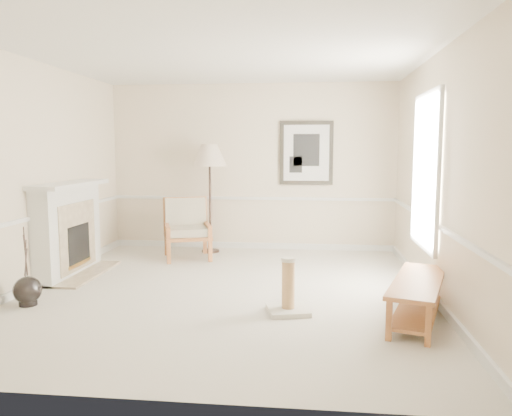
{
  "coord_description": "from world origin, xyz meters",
  "views": [
    {
      "loc": [
        1.04,
        -5.99,
        1.77
      ],
      "look_at": [
        0.3,
        0.7,
        0.97
      ],
      "focal_mm": 35.0,
      "sensor_mm": 36.0,
      "label": 1
    }
  ],
  "objects_px": {
    "floor_lamp": "(210,158)",
    "scratching_post": "(288,295)",
    "armchair": "(187,225)",
    "bench": "(417,293)",
    "floor_vase": "(28,291)"
  },
  "relations": [
    {
      "from": "scratching_post",
      "to": "floor_vase",
      "type": "bearing_deg",
      "value": -178.58
    },
    {
      "from": "floor_vase",
      "to": "floor_lamp",
      "type": "height_order",
      "value": "floor_lamp"
    },
    {
      "from": "armchair",
      "to": "floor_lamp",
      "type": "bearing_deg",
      "value": 35.9
    },
    {
      "from": "scratching_post",
      "to": "armchair",
      "type": "bearing_deg",
      "value": 124.19
    },
    {
      "from": "floor_lamp",
      "to": "bench",
      "type": "distance_m",
      "value": 4.43
    },
    {
      "from": "floor_lamp",
      "to": "scratching_post",
      "type": "relative_size",
      "value": 3.02
    },
    {
      "from": "floor_vase",
      "to": "scratching_post",
      "type": "height_order",
      "value": "floor_vase"
    },
    {
      "from": "armchair",
      "to": "bench",
      "type": "height_order",
      "value": "armchair"
    },
    {
      "from": "armchair",
      "to": "scratching_post",
      "type": "xyz_separation_m",
      "value": [
        1.78,
        -2.63,
        -0.33
      ]
    },
    {
      "from": "armchair",
      "to": "floor_lamp",
      "type": "xyz_separation_m",
      "value": [
        0.3,
        0.44,
        1.09
      ]
    },
    {
      "from": "floor_vase",
      "to": "floor_lamp",
      "type": "bearing_deg",
      "value": 64.8
    },
    {
      "from": "bench",
      "to": "scratching_post",
      "type": "relative_size",
      "value": 2.59
    },
    {
      "from": "floor_vase",
      "to": "bench",
      "type": "relative_size",
      "value": 0.58
    },
    {
      "from": "floor_lamp",
      "to": "scratching_post",
      "type": "bearing_deg",
      "value": -64.23
    },
    {
      "from": "floor_lamp",
      "to": "scratching_post",
      "type": "distance_m",
      "value": 3.69
    }
  ]
}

